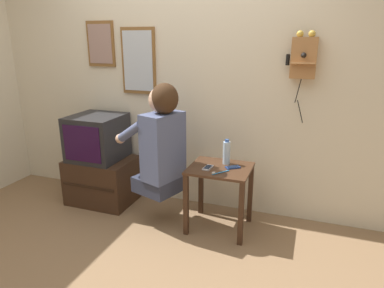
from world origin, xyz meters
The scene contains 13 objects.
ground_plane centered at (0.00, 0.00, 0.00)m, with size 14.00×14.00×0.00m, color #846647.
wall_back centered at (0.00, 1.17, 1.27)m, with size 6.80×0.05×2.55m.
side_table centered at (0.48, 0.73, 0.45)m, with size 0.53×0.46×0.58m.
person centered at (-0.02, 0.62, 0.80)m, with size 0.62×0.52×0.98m.
tv_stand centered at (-0.81, 0.84, 0.23)m, with size 0.65×0.49×0.47m.
television centered at (-0.83, 0.85, 0.69)m, with size 0.49×0.51×0.45m.
wall_phone_antique centered at (1.07, 1.08, 1.49)m, with size 0.24×0.18×0.75m.
framed_picture centered at (-0.90, 1.13, 1.59)m, with size 0.31×0.03×0.44m.
wall_mirror centered at (-0.48, 1.12, 1.43)m, with size 0.36×0.03×0.64m.
cell_phone_held centered at (0.39, 0.67, 0.59)m, with size 0.07×0.13×0.01m.
cell_phone_spare centered at (0.59, 0.75, 0.59)m, with size 0.13×0.12×0.01m.
water_bottle centered at (0.51, 0.83, 0.69)m, with size 0.07×0.07×0.22m.
toothbrush centered at (0.51, 0.59, 0.59)m, with size 0.12×0.14×0.02m.
Camera 1 is at (1.18, -1.94, 1.64)m, focal length 32.00 mm.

